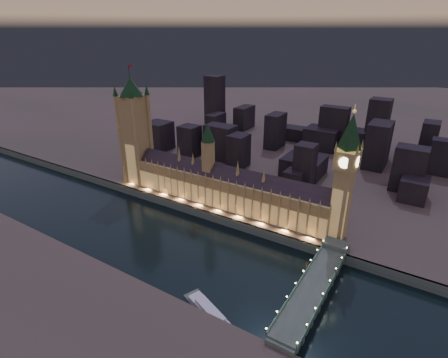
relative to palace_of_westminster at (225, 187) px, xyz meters
The scene contains 9 objects.
ground_plane 67.18m from the palace_of_westminster, 92.08° to the right, with size 2000.00×2000.00×0.00m, color black.
north_bank 458.80m from the palace_of_westminster, 90.28° to the left, with size 2000.00×960.00×8.00m, color #3A3D32.
embankment_wall 30.60m from the palace_of_westminster, 96.17° to the right, with size 2000.00×2.50×8.00m, color #425341.
palace_of_westminster is the anchor object (origin of this frame).
victoria_tower 120.14m from the palace_of_westminster, behind, with size 31.68×31.68×123.24m.
elizabeth_tower 113.64m from the palace_of_westminster, ahead, with size 18.00×18.00×107.58m.
westminster_bridge 129.83m from the palace_of_westminster, 30.56° to the right, with size 18.69×113.00×15.90m.
river_boat 134.22m from the palace_of_westminster, 62.25° to the right, with size 48.28×28.27×4.50m.
city_backdrop 189.51m from the palace_of_westminster, 77.41° to the left, with size 462.52×215.63×84.75m.
Camera 1 is at (159.12, -191.33, 163.67)m, focal length 28.00 mm.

